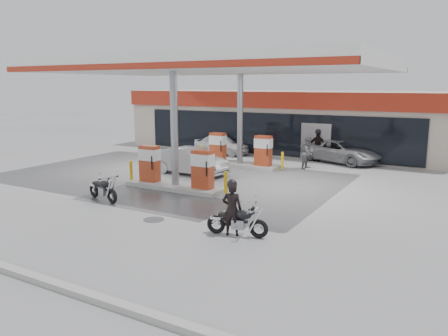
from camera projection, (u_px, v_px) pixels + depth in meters
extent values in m
plane|color=gray|center=(146.00, 199.00, 17.22)|extent=(90.00, 90.00, 0.00)
cube|color=#4C4C4F|center=(156.00, 200.00, 16.97)|extent=(6.00, 3.00, 0.00)
cylinder|color=#38383A|center=(154.00, 220.00, 14.53)|extent=(0.70, 0.70, 0.01)
cube|color=#B7AA99|center=(293.00, 120.00, 30.49)|extent=(22.00, 8.00, 4.00)
cube|color=black|center=(270.00, 134.00, 27.16)|extent=(18.00, 0.10, 2.60)
cube|color=maroon|center=(270.00, 100.00, 26.71)|extent=(22.00, 0.25, 1.00)
cube|color=navy|center=(390.00, 102.00, 23.26)|extent=(3.50, 0.12, 0.80)
cube|color=gray|center=(316.00, 142.00, 25.72)|extent=(1.80, 0.14, 2.20)
cube|color=silver|center=(211.00, 66.00, 20.48)|extent=(16.00, 10.00, 0.60)
cube|color=maroon|center=(142.00, 66.00, 16.29)|extent=(16.00, 0.12, 0.24)
cube|color=maroon|center=(256.00, 72.00, 24.74)|extent=(16.00, 0.12, 0.24)
cylinder|color=gray|center=(174.00, 129.00, 18.43)|extent=(0.32, 0.32, 5.00)
cylinder|color=gray|center=(240.00, 119.00, 23.55)|extent=(0.32, 0.32, 5.00)
cube|color=#9E9E99|center=(176.00, 186.00, 18.90)|extent=(4.50, 1.30, 0.18)
cube|color=#9B3619|center=(150.00, 163.00, 19.42)|extent=(0.85, 0.48, 1.60)
cube|color=#9B3619|center=(203.00, 169.00, 18.06)|extent=(0.85, 0.48, 1.60)
cube|color=silver|center=(149.00, 155.00, 19.34)|extent=(0.88, 0.52, 0.50)
cube|color=silver|center=(203.00, 160.00, 17.98)|extent=(0.88, 0.52, 0.50)
cylinder|color=#D8A20C|center=(131.00, 171.00, 20.04)|extent=(0.14, 0.14, 0.90)
cylinder|color=#D8A20C|center=(226.00, 183.00, 17.60)|extent=(0.14, 0.14, 0.90)
cube|color=#9E9E99|center=(240.00, 165.00, 24.02)|extent=(4.50, 1.30, 0.18)
cube|color=#9B3619|center=(218.00, 147.00, 24.54)|extent=(0.85, 0.48, 1.60)
cube|color=#9B3619|center=(263.00, 151.00, 23.17)|extent=(0.85, 0.48, 1.60)
cube|color=silver|center=(218.00, 140.00, 24.46)|extent=(0.88, 0.52, 0.50)
cube|color=silver|center=(263.00, 143.00, 23.10)|extent=(0.88, 0.52, 0.50)
cylinder|color=#D8A20C|center=(202.00, 153.00, 25.15)|extent=(0.14, 0.14, 0.90)
cylinder|color=#D8A20C|center=(282.00, 161.00, 22.72)|extent=(0.14, 0.14, 0.90)
torus|color=black|center=(259.00, 229.00, 12.75)|extent=(0.59, 0.25, 0.57)
torus|color=black|center=(216.00, 224.00, 13.15)|extent=(0.59, 0.25, 0.57)
cube|color=gray|center=(238.00, 224.00, 12.92)|extent=(0.42, 0.30, 0.29)
cube|color=black|center=(234.00, 221.00, 12.95)|extent=(0.86, 0.26, 0.08)
ellipsoid|color=black|center=(243.00, 215.00, 12.82)|extent=(0.59, 0.41, 0.27)
cube|color=black|center=(228.00, 215.00, 12.98)|extent=(0.56, 0.33, 0.10)
cylinder|color=silver|center=(253.00, 206.00, 12.68)|extent=(0.18, 0.72, 0.03)
sphere|color=silver|center=(256.00, 210.00, 12.67)|extent=(0.17, 0.17, 0.17)
cylinder|color=silver|center=(224.00, 224.00, 13.22)|extent=(0.86, 0.25, 0.08)
imported|color=black|center=(232.00, 209.00, 12.90)|extent=(0.69, 0.57, 1.61)
torus|color=black|center=(112.00, 196.00, 16.46)|extent=(0.60, 0.28, 0.58)
torus|color=black|center=(94.00, 190.00, 17.39)|extent=(0.60, 0.28, 0.58)
cube|color=gray|center=(103.00, 191.00, 16.89)|extent=(0.44, 0.33, 0.29)
cube|color=black|center=(101.00, 188.00, 16.97)|extent=(0.87, 0.32, 0.08)
ellipsoid|color=black|center=(105.00, 184.00, 16.73)|extent=(0.61, 0.44, 0.27)
cube|color=black|center=(99.00, 184.00, 17.08)|extent=(0.58, 0.36, 0.10)
cylinder|color=silver|center=(109.00, 178.00, 16.47)|extent=(0.23, 0.72, 0.04)
sphere|color=silver|center=(110.00, 181.00, 16.41)|extent=(0.18, 0.18, 0.18)
cylinder|color=silver|center=(100.00, 191.00, 17.34)|extent=(0.87, 0.30, 0.08)
imported|color=silver|center=(221.00, 145.00, 28.13)|extent=(3.74, 1.68, 1.25)
imported|color=slate|center=(308.00, 153.00, 23.26)|extent=(0.80, 0.94, 1.70)
imported|color=#919498|center=(190.00, 161.00, 21.85)|extent=(4.11, 1.66, 1.33)
imported|color=gray|center=(223.00, 140.00, 31.25)|extent=(3.93, 2.09, 1.08)
imported|color=gray|center=(341.00, 151.00, 25.14)|extent=(5.08, 3.54, 1.29)
imported|color=black|center=(317.00, 146.00, 25.58)|extent=(1.04, 0.44, 1.78)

